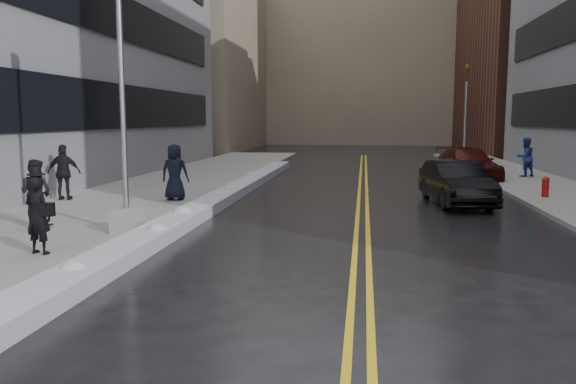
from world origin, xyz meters
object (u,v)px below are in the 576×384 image
(pedestrian_fedora, at_px, (38,215))
(car_maroon, at_px, (468,164))
(lamppost, at_px, (124,136))
(traffic_signal, at_px, (465,111))
(car_black, at_px, (456,183))
(fire_hydrant, at_px, (546,186))
(pedestrian_east, at_px, (525,157))
(pedestrian_b, at_px, (36,193))
(pedestrian_c, at_px, (175,172))
(pedestrian_d, at_px, (64,172))

(pedestrian_fedora, xyz_separation_m, car_maroon, (11.65, 17.36, -0.21))
(lamppost, distance_m, traffic_signal, 24.98)
(traffic_signal, xyz_separation_m, car_black, (-2.83, -15.31, -2.64))
(lamppost, bearing_deg, fire_hydrant, 33.04)
(lamppost, xyz_separation_m, traffic_signal, (11.80, 22.00, 0.87))
(fire_hydrant, xyz_separation_m, pedestrian_east, (1.26, 7.38, 0.55))
(car_black, xyz_separation_m, car_maroon, (1.83, 8.24, 0.00))
(car_black, bearing_deg, pedestrian_b, -158.37)
(lamppost, distance_m, car_black, 11.33)
(car_black, bearing_deg, car_maroon, 70.41)
(traffic_signal, bearing_deg, lamppost, -118.21)
(lamppost, distance_m, pedestrian_east, 20.55)
(traffic_signal, distance_m, car_maroon, 7.61)
(pedestrian_east, bearing_deg, traffic_signal, -100.80)
(pedestrian_fedora, distance_m, pedestrian_east, 22.90)
(pedestrian_c, xyz_separation_m, pedestrian_d, (-3.79, -0.51, -0.01))
(lamppost, height_order, traffic_signal, lamppost)
(fire_hydrant, height_order, pedestrian_east, pedestrian_east)
(traffic_signal, height_order, pedestrian_d, traffic_signal)
(traffic_signal, height_order, pedestrian_c, traffic_signal)
(lamppost, relative_size, car_maroon, 1.46)
(pedestrian_c, xyz_separation_m, car_maroon, (11.44, 9.45, -0.36))
(pedestrian_b, height_order, pedestrian_c, pedestrian_c)
(car_maroon, bearing_deg, pedestrian_fedora, -131.36)
(lamppost, distance_m, pedestrian_fedora, 3.01)
(pedestrian_east, bearing_deg, pedestrian_b, 17.21)
(traffic_signal, bearing_deg, pedestrian_c, -126.98)
(fire_hydrant, distance_m, car_black, 3.58)
(car_black, relative_size, car_maroon, 0.88)
(pedestrian_fedora, bearing_deg, pedestrian_c, -79.41)
(lamppost, distance_m, pedestrian_c, 5.70)
(pedestrian_d, xyz_separation_m, car_maroon, (15.23, 9.95, -0.35))
(pedestrian_east, distance_m, car_black, 9.83)
(fire_hydrant, xyz_separation_m, pedestrian_b, (-14.90, -7.66, 0.48))
(traffic_signal, height_order, car_black, traffic_signal)
(fire_hydrant, relative_size, pedestrian_b, 0.42)
(fire_hydrant, xyz_separation_m, car_black, (-3.33, -1.31, 0.21))
(pedestrian_d, distance_m, pedestrian_east, 20.78)
(traffic_signal, relative_size, pedestrian_c, 3.10)
(lamppost, height_order, pedestrian_c, lamppost)
(pedestrian_east, relative_size, car_black, 0.41)
(lamppost, bearing_deg, car_black, 36.70)
(pedestrian_d, xyz_separation_m, pedestrian_east, (17.99, 10.40, -0.01))
(traffic_signal, relative_size, car_black, 1.31)
(pedestrian_c, bearing_deg, pedestrian_east, -147.00)
(pedestrian_c, bearing_deg, traffic_signal, -128.84)
(traffic_signal, distance_m, pedestrian_fedora, 27.61)
(pedestrian_d, distance_m, car_black, 13.51)
(traffic_signal, relative_size, pedestrian_east, 3.17)
(pedestrian_c, bearing_deg, car_maroon, -142.30)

